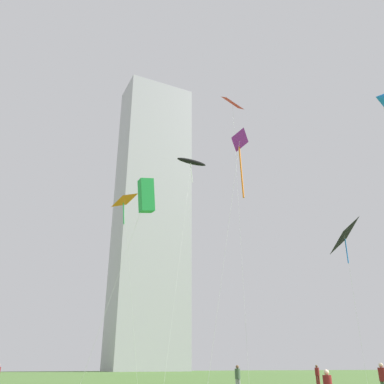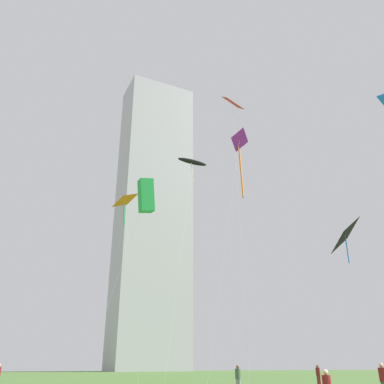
% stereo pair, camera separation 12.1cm
% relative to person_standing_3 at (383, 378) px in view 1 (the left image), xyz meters
% --- Properties ---
extents(person_standing_3, '(0.41, 0.41, 1.85)m').
position_rel_person_standing_3_xyz_m(person_standing_3, '(0.00, 0.00, 0.00)').
color(person_standing_3, '#3F593F').
rests_on(person_standing_3, ground).
extents(person_standing_4, '(0.39, 0.39, 1.77)m').
position_rel_person_standing_3_xyz_m(person_standing_4, '(7.14, 14.95, -0.04)').
color(person_standing_4, maroon).
rests_on(person_standing_4, ground).
extents(person_standing_5, '(0.39, 0.39, 1.74)m').
position_rel_person_standing_3_xyz_m(person_standing_5, '(-4.34, 8.95, -0.06)').
color(person_standing_5, gray).
rests_on(person_standing_5, ground).
extents(kite_flying_0, '(3.25, 0.84, 15.40)m').
position_rel_person_standing_3_xyz_m(kite_flying_0, '(-7.86, 0.79, 13.05)').
color(kite_flying_0, silver).
rests_on(kite_flying_0, ground).
extents(kite_flying_1, '(8.48, 9.59, 29.43)m').
position_rel_person_standing_3_xyz_m(kite_flying_1, '(0.47, 29.61, 27.60)').
color(kite_flying_1, silver).
rests_on(kite_flying_1, ground).
extents(kite_flying_2, '(3.85, 3.29, 16.38)m').
position_rel_person_standing_3_xyz_m(kite_flying_2, '(-11.75, 15.88, 14.63)').
color(kite_flying_2, silver).
rests_on(kite_flying_2, ground).
extents(kite_flying_4, '(2.41, 3.94, 26.13)m').
position_rel_person_standing_3_xyz_m(kite_flying_4, '(-3.07, 10.10, 23.98)').
color(kite_flying_4, silver).
rests_on(kite_flying_4, ground).
extents(kite_flying_5, '(3.28, 4.27, 13.05)m').
position_rel_person_standing_3_xyz_m(kite_flying_5, '(-12.70, 4.78, 10.80)').
color(kite_flying_5, silver).
rests_on(kite_flying_5, ground).
extents(kite_flying_6, '(3.36, 3.37, 14.20)m').
position_rel_person_standing_3_xyz_m(kite_flying_6, '(7.92, 9.77, 11.81)').
color(kite_flying_6, silver).
rests_on(kite_flying_6, ground).
extents(kite_flying_8, '(2.28, 3.39, 26.56)m').
position_rel_person_standing_3_xyz_m(kite_flying_8, '(10.25, 4.51, 24.45)').
color(kite_flying_8, silver).
rests_on(kite_flying_8, ground).
extents(distant_highrise_0, '(26.79, 17.20, 108.56)m').
position_rel_person_standing_3_xyz_m(distant_highrise_0, '(21.05, 120.43, 53.21)').
color(distant_highrise_0, '#A8A8AD').
rests_on(distant_highrise_0, ground).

